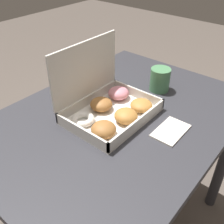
# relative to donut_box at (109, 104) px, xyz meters

# --- Properties ---
(dining_table) EXTENTS (1.06, 0.77, 0.76)m
(dining_table) POSITION_rel_donut_box_xyz_m (0.02, -0.03, -0.17)
(dining_table) COLOR #2D2D33
(dining_table) RESTS_ON ground_plane
(donut_box) EXTENTS (0.34, 0.26, 0.27)m
(donut_box) POSITION_rel_donut_box_xyz_m (0.00, 0.00, 0.00)
(donut_box) COLOR silver
(donut_box) RESTS_ON dining_table
(coffee_mug) EXTENTS (0.09, 0.09, 0.10)m
(coffee_mug) POSITION_rel_donut_box_xyz_m (0.29, -0.05, 0.01)
(coffee_mug) COLOR #4C8456
(coffee_mug) RESTS_ON dining_table
(paper_napkin) EXTENTS (0.15, 0.09, 0.01)m
(paper_napkin) POSITION_rel_donut_box_xyz_m (0.06, -0.24, -0.04)
(paper_napkin) COLOR silver
(paper_napkin) RESTS_ON dining_table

